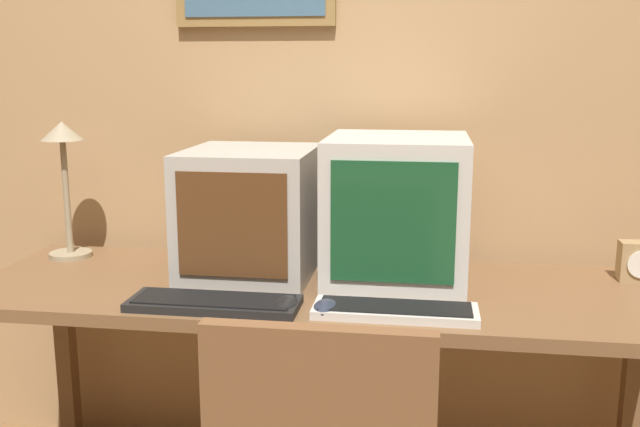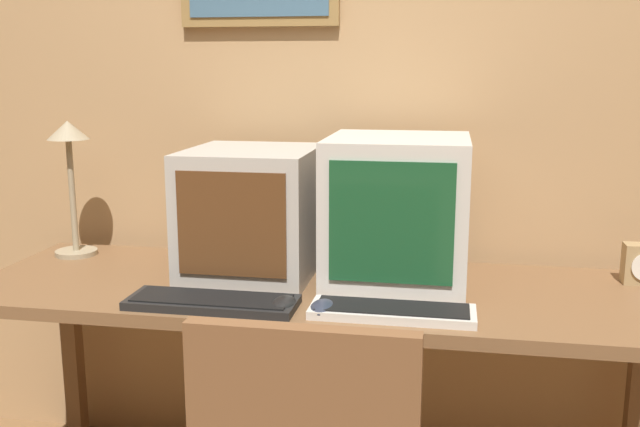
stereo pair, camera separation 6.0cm
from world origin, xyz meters
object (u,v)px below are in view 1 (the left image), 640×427
(monitor_left, at_px, (251,212))
(keyboard_main, at_px, (214,303))
(mouse_far_corner, at_px, (286,305))
(desk_clock, at_px, (639,262))
(desk_lamp, at_px, (64,162))
(keyboard_side, at_px, (395,311))
(mouse_near_keyboard, at_px, (325,308))
(monitor_right, at_px, (396,210))

(monitor_left, xyz_separation_m, keyboard_main, (-0.02, -0.32, -0.18))
(keyboard_main, distance_m, mouse_far_corner, 0.19)
(desk_clock, relative_size, desk_lamp, 0.26)
(monitor_left, xyz_separation_m, desk_clock, (1.14, 0.10, -0.13))
(keyboard_side, relative_size, desk_clock, 3.55)
(keyboard_main, distance_m, desk_clock, 1.24)
(monitor_left, relative_size, mouse_near_keyboard, 3.89)
(keyboard_main, xyz_separation_m, mouse_near_keyboard, (0.30, -0.00, 0.00))
(monitor_left, distance_m, monitor_right, 0.43)
(monitor_left, height_order, mouse_far_corner, monitor_left)
(mouse_far_corner, bearing_deg, desk_lamp, 152.69)
(monitor_right, distance_m, keyboard_side, 0.37)
(monitor_left, xyz_separation_m, desk_lamp, (-0.64, 0.10, 0.13))
(monitor_left, distance_m, desk_lamp, 0.66)
(keyboard_side, bearing_deg, monitor_left, 145.48)
(mouse_near_keyboard, height_order, desk_lamp, desk_lamp)
(monitor_left, distance_m, keyboard_main, 0.37)
(mouse_near_keyboard, bearing_deg, keyboard_main, 179.09)
(monitor_left, xyz_separation_m, monitor_right, (0.43, -0.00, 0.02))
(monitor_left, distance_m, desk_clock, 1.15)
(mouse_far_corner, bearing_deg, keyboard_main, -179.56)
(monitor_left, height_order, monitor_right, monitor_right)
(mouse_far_corner, relative_size, desk_lamp, 0.24)
(keyboard_main, bearing_deg, monitor_left, 85.95)
(keyboard_side, distance_m, desk_clock, 0.80)
(keyboard_main, distance_m, mouse_near_keyboard, 0.30)
(keyboard_main, relative_size, mouse_far_corner, 4.20)
(monitor_right, xyz_separation_m, desk_clock, (0.71, 0.10, -0.15))
(monitor_right, relative_size, desk_clock, 3.71)
(monitor_right, xyz_separation_m, keyboard_side, (0.01, -0.31, -0.20))
(monitor_right, height_order, mouse_near_keyboard, monitor_right)
(monitor_right, relative_size, mouse_far_corner, 4.08)
(monitor_right, xyz_separation_m, mouse_far_corner, (-0.26, -0.32, -0.19))
(keyboard_side, bearing_deg, desk_lamp, 159.41)
(monitor_right, distance_m, mouse_near_keyboard, 0.41)
(mouse_near_keyboard, relative_size, desk_clock, 0.94)
(monitor_left, xyz_separation_m, keyboard_side, (0.45, -0.31, -0.18))
(mouse_near_keyboard, distance_m, desk_lamp, 1.05)
(monitor_right, relative_size, keyboard_main, 0.97)
(keyboard_side, height_order, desk_lamp, desk_lamp)
(keyboard_side, height_order, mouse_far_corner, mouse_far_corner)
(mouse_near_keyboard, xyz_separation_m, mouse_far_corner, (-0.10, 0.01, 0.00))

